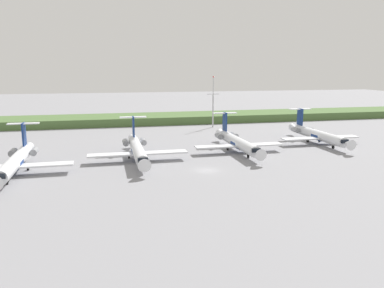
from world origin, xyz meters
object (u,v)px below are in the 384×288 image
object	(u,v)px
regional_jet_second	(137,149)
regional_jet_third	(237,142)
regional_jet_nearest	(16,161)
antenna_mast	(213,106)
regional_jet_fourth	(317,135)

from	to	relation	value
regional_jet_second	regional_jet_third	xyz separation A→B (m)	(25.93, 3.57, 0.00)
regional_jet_nearest	antenna_mast	size ratio (longest dim) A/B	1.67
regional_jet_nearest	antenna_mast	world-z (taller)	antenna_mast
regional_jet_second	regional_jet_third	world-z (taller)	same
antenna_mast	regional_jet_nearest	bearing A→B (deg)	-137.81
regional_jet_nearest	antenna_mast	distance (m)	76.83
regional_jet_nearest	regional_jet_third	world-z (taller)	same
regional_jet_nearest	regional_jet_second	size ratio (longest dim) A/B	1.00
regional_jet_fourth	antenna_mast	size ratio (longest dim) A/B	1.67
regional_jet_third	regional_jet_fourth	distance (m)	26.75
regional_jet_second	regional_jet_third	size ratio (longest dim) A/B	1.00
regional_jet_fourth	regional_jet_third	bearing A→B (deg)	-168.80
regional_jet_nearest	regional_jet_second	xyz separation A→B (m)	(25.26, 6.26, 0.00)
regional_jet_nearest	antenna_mast	xyz separation A→B (m)	(56.79, 51.48, 5.23)
regional_jet_second	antenna_mast	size ratio (longest dim) A/B	1.67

